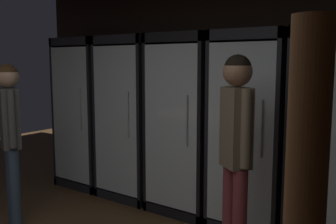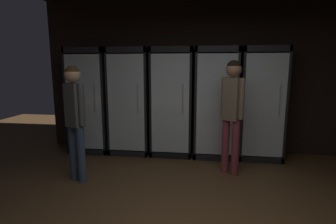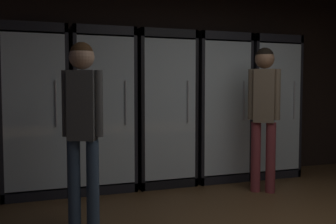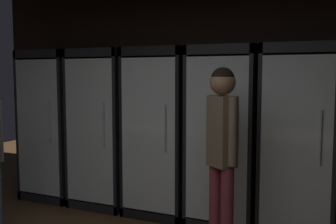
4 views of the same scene
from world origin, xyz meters
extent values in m
cube|color=black|center=(0.00, 3.03, 1.40)|extent=(6.00, 0.06, 2.80)
cube|color=black|center=(-2.08, 2.96, 0.96)|extent=(0.72, 0.04, 1.92)
cube|color=black|center=(-2.42, 2.70, 0.96)|extent=(0.04, 0.56, 1.92)
cube|color=black|center=(-1.74, 2.70, 0.96)|extent=(0.04, 0.56, 1.92)
cube|color=black|center=(-2.08, 2.70, 1.87)|extent=(0.72, 0.56, 0.10)
cube|color=black|center=(-2.08, 2.70, 0.05)|extent=(0.72, 0.56, 0.10)
cube|color=white|center=(-2.08, 2.93, 0.96)|extent=(0.64, 0.02, 1.68)
cube|color=silver|center=(-2.08, 2.43, 0.96)|extent=(0.64, 0.02, 1.68)
cylinder|color=#B2B2B7|center=(-1.86, 2.41, 1.05)|extent=(0.02, 0.02, 0.50)
cube|color=silver|center=(-2.08, 2.70, 0.12)|extent=(0.62, 0.48, 0.02)
cylinder|color=#194723|center=(-2.32, 2.75, 0.23)|extent=(0.07, 0.07, 0.20)
cylinder|color=#194723|center=(-2.32, 2.75, 0.37)|extent=(0.02, 0.02, 0.08)
cylinder|color=tan|center=(-2.32, 2.75, 0.20)|extent=(0.07, 0.07, 0.06)
cylinder|color=brown|center=(-2.16, 2.72, 0.24)|extent=(0.08, 0.08, 0.22)
cylinder|color=brown|center=(-2.16, 2.72, 0.38)|extent=(0.03, 0.03, 0.07)
cylinder|color=#2D2D33|center=(-2.16, 2.72, 0.21)|extent=(0.08, 0.08, 0.08)
cylinder|color=gray|center=(-2.00, 2.69, 0.23)|extent=(0.07, 0.07, 0.21)
cylinder|color=gray|center=(-2.00, 2.69, 0.38)|extent=(0.03, 0.03, 0.09)
cylinder|color=white|center=(-2.00, 2.69, 0.22)|extent=(0.07, 0.07, 0.06)
cylinder|color=#194723|center=(-1.84, 2.72, 0.23)|extent=(0.07, 0.07, 0.21)
cylinder|color=#194723|center=(-1.84, 2.72, 0.38)|extent=(0.03, 0.03, 0.09)
cylinder|color=tan|center=(-1.84, 2.72, 0.22)|extent=(0.07, 0.07, 0.06)
cube|color=silver|center=(-2.08, 2.70, 0.54)|extent=(0.62, 0.48, 0.02)
cylinder|color=#9EAD99|center=(-2.31, 2.65, 0.65)|extent=(0.07, 0.07, 0.21)
cylinder|color=#9EAD99|center=(-2.31, 2.65, 0.80)|extent=(0.03, 0.03, 0.09)
cylinder|color=beige|center=(-2.31, 2.65, 0.65)|extent=(0.08, 0.08, 0.07)
cylinder|color=#9EAD99|center=(-2.15, 2.71, 0.64)|extent=(0.07, 0.07, 0.20)
cylinder|color=#9EAD99|center=(-2.15, 2.71, 0.79)|extent=(0.02, 0.02, 0.09)
cylinder|color=tan|center=(-2.15, 2.71, 0.62)|extent=(0.07, 0.07, 0.05)
cylinder|color=gray|center=(-2.00, 2.73, 0.64)|extent=(0.07, 0.07, 0.20)
cylinder|color=gray|center=(-2.00, 2.73, 0.78)|extent=(0.02, 0.02, 0.07)
cylinder|color=tan|center=(-2.00, 2.73, 0.65)|extent=(0.07, 0.07, 0.06)
cylinder|color=#9EAD99|center=(-1.84, 2.72, 0.63)|extent=(0.07, 0.07, 0.18)
cylinder|color=#9EAD99|center=(-1.84, 2.72, 0.77)|extent=(0.02, 0.02, 0.09)
cylinder|color=white|center=(-1.84, 2.72, 0.64)|extent=(0.07, 0.07, 0.06)
cube|color=silver|center=(-2.08, 2.70, 0.95)|extent=(0.62, 0.48, 0.02)
cylinder|color=#194723|center=(-2.29, 2.71, 1.05)|extent=(0.07, 0.07, 0.18)
cylinder|color=#194723|center=(-2.29, 2.71, 1.19)|extent=(0.03, 0.03, 0.09)
cylinder|color=beige|center=(-2.29, 2.71, 1.04)|extent=(0.08, 0.08, 0.07)
cylinder|color=black|center=(-2.07, 2.67, 1.07)|extent=(0.07, 0.07, 0.21)
cylinder|color=black|center=(-2.07, 2.67, 1.22)|extent=(0.03, 0.03, 0.09)
cylinder|color=tan|center=(-2.07, 2.67, 1.07)|extent=(0.08, 0.08, 0.08)
cylinder|color=black|center=(-1.87, 2.68, 1.07)|extent=(0.06, 0.06, 0.23)
cylinder|color=black|center=(-1.87, 2.68, 1.22)|extent=(0.02, 0.02, 0.06)
cylinder|color=beige|center=(-1.87, 2.68, 1.07)|extent=(0.06, 0.06, 0.06)
cube|color=silver|center=(-2.08, 2.70, 1.37)|extent=(0.62, 0.48, 0.02)
cylinder|color=brown|center=(-2.32, 2.68, 1.47)|extent=(0.06, 0.06, 0.19)
cylinder|color=brown|center=(-2.32, 2.68, 1.60)|extent=(0.02, 0.02, 0.07)
cylinder|color=beige|center=(-2.32, 2.68, 1.46)|extent=(0.07, 0.07, 0.05)
cylinder|color=gray|center=(-2.15, 2.71, 1.48)|extent=(0.07, 0.07, 0.20)
cylinder|color=gray|center=(-2.15, 2.71, 1.62)|extent=(0.02, 0.02, 0.09)
cylinder|color=#B2332D|center=(-2.15, 2.71, 1.45)|extent=(0.07, 0.07, 0.05)
cylinder|color=#9EAD99|center=(-2.01, 2.72, 1.47)|extent=(0.06, 0.06, 0.18)
cylinder|color=#9EAD99|center=(-2.01, 2.72, 1.59)|extent=(0.02, 0.02, 0.06)
cylinder|color=#2D2D33|center=(-2.01, 2.72, 1.46)|extent=(0.07, 0.07, 0.07)
cylinder|color=#9EAD99|center=(-1.84, 2.75, 1.48)|extent=(0.07, 0.07, 0.20)
cylinder|color=#9EAD99|center=(-1.84, 2.75, 1.61)|extent=(0.03, 0.03, 0.07)
cylinder|color=tan|center=(-1.84, 2.75, 1.49)|extent=(0.08, 0.08, 0.07)
cube|color=black|center=(-1.31, 2.96, 0.96)|extent=(0.72, 0.04, 1.92)
cube|color=black|center=(-1.65, 2.70, 0.96)|extent=(0.04, 0.56, 1.92)
cube|color=black|center=(-0.97, 2.70, 0.96)|extent=(0.04, 0.56, 1.92)
cube|color=black|center=(-1.31, 2.70, 1.87)|extent=(0.72, 0.56, 0.10)
cube|color=black|center=(-1.31, 2.70, 0.05)|extent=(0.72, 0.56, 0.10)
cube|color=white|center=(-1.31, 2.93, 0.96)|extent=(0.64, 0.02, 1.68)
cube|color=silver|center=(-1.31, 2.43, 0.96)|extent=(0.64, 0.02, 1.68)
cylinder|color=#B2B2B7|center=(-1.10, 2.41, 1.05)|extent=(0.02, 0.02, 0.50)
cube|color=silver|center=(-1.31, 2.70, 0.12)|extent=(0.62, 0.48, 0.02)
cylinder|color=#194723|center=(-1.47, 2.72, 0.24)|extent=(0.06, 0.06, 0.23)
cylinder|color=#194723|center=(-1.47, 2.72, 0.39)|extent=(0.02, 0.02, 0.06)
cylinder|color=#2D2D33|center=(-1.47, 2.72, 0.22)|extent=(0.07, 0.07, 0.07)
cylinder|color=#336B38|center=(-1.15, 2.74, 0.22)|extent=(0.06, 0.06, 0.19)
cylinder|color=#336B38|center=(-1.15, 2.74, 0.36)|extent=(0.02, 0.02, 0.08)
cylinder|color=#2D2D33|center=(-1.15, 2.74, 0.20)|extent=(0.07, 0.07, 0.05)
cube|color=silver|center=(-1.31, 2.70, 0.68)|extent=(0.62, 0.48, 0.02)
cylinder|color=#9EAD99|center=(-1.52, 2.67, 0.79)|extent=(0.06, 0.06, 0.22)
cylinder|color=#9EAD99|center=(-1.52, 2.67, 0.95)|extent=(0.02, 0.02, 0.10)
cylinder|color=#B2332D|center=(-1.52, 2.67, 0.80)|extent=(0.06, 0.06, 0.09)
cylinder|color=brown|center=(-1.32, 2.73, 0.79)|extent=(0.06, 0.06, 0.20)
cylinder|color=brown|center=(-1.32, 2.73, 0.93)|extent=(0.02, 0.02, 0.08)
cylinder|color=#B2332D|center=(-1.32, 2.73, 0.78)|extent=(0.07, 0.07, 0.08)
cylinder|color=black|center=(-1.11, 2.70, 0.77)|extent=(0.07, 0.07, 0.18)
cylinder|color=black|center=(-1.11, 2.70, 0.91)|extent=(0.02, 0.02, 0.08)
cylinder|color=#B2332D|center=(-1.11, 2.70, 0.75)|extent=(0.07, 0.07, 0.07)
cube|color=silver|center=(-1.31, 2.70, 1.23)|extent=(0.62, 0.48, 0.02)
cylinder|color=black|center=(-1.55, 2.66, 1.36)|extent=(0.07, 0.07, 0.24)
cylinder|color=black|center=(-1.55, 2.66, 1.52)|extent=(0.03, 0.03, 0.08)
cylinder|color=beige|center=(-1.55, 2.66, 1.35)|extent=(0.07, 0.07, 0.07)
cylinder|color=gray|center=(-1.40, 2.70, 1.34)|extent=(0.07, 0.07, 0.21)
cylinder|color=gray|center=(-1.40, 2.70, 1.49)|extent=(0.03, 0.03, 0.08)
cylinder|color=white|center=(-1.40, 2.70, 1.34)|extent=(0.07, 0.07, 0.07)
cylinder|color=#9EAD99|center=(-1.23, 2.75, 1.35)|extent=(0.06, 0.06, 0.23)
cylinder|color=#9EAD99|center=(-1.23, 2.75, 1.50)|extent=(0.02, 0.02, 0.07)
cylinder|color=#2D2D33|center=(-1.23, 2.75, 1.35)|extent=(0.06, 0.06, 0.07)
cylinder|color=#9EAD99|center=(-1.07, 2.71, 1.33)|extent=(0.07, 0.07, 0.19)
cylinder|color=#9EAD99|center=(-1.07, 2.71, 1.48)|extent=(0.02, 0.02, 0.10)
cylinder|color=#B2332D|center=(-1.07, 2.71, 1.32)|extent=(0.07, 0.07, 0.06)
cube|color=black|center=(-0.55, 2.96, 0.96)|extent=(0.72, 0.04, 1.92)
cube|color=black|center=(-0.89, 2.70, 0.96)|extent=(0.04, 0.56, 1.92)
cube|color=black|center=(-0.21, 2.70, 0.96)|extent=(0.04, 0.56, 1.92)
cube|color=black|center=(-0.55, 2.70, 1.87)|extent=(0.72, 0.56, 0.10)
cube|color=black|center=(-0.55, 2.70, 0.05)|extent=(0.72, 0.56, 0.10)
cube|color=white|center=(-0.55, 2.93, 0.96)|extent=(0.64, 0.02, 1.68)
cube|color=silver|center=(-0.55, 2.43, 0.96)|extent=(0.64, 0.02, 1.68)
cylinder|color=#B2B2B7|center=(-0.33, 2.41, 1.05)|extent=(0.02, 0.02, 0.50)
cube|color=silver|center=(-0.55, 2.70, 0.12)|extent=(0.62, 0.48, 0.02)
cylinder|color=brown|center=(-0.70, 2.69, 0.22)|extent=(0.07, 0.07, 0.19)
cylinder|color=brown|center=(-0.70, 2.69, 0.35)|extent=(0.02, 0.02, 0.06)
cylinder|color=#2D2D33|center=(-0.70, 2.69, 0.21)|extent=(0.07, 0.07, 0.05)
cylinder|color=#336B38|center=(-0.38, 2.69, 0.23)|extent=(0.06, 0.06, 0.21)
cylinder|color=#336B38|center=(-0.38, 2.69, 0.38)|extent=(0.02, 0.02, 0.09)
cylinder|color=tan|center=(-0.38, 2.69, 0.20)|extent=(0.07, 0.07, 0.07)
cube|color=silver|center=(-0.55, 2.70, 0.54)|extent=(0.62, 0.48, 0.02)
cylinder|color=brown|center=(-0.75, 2.73, 0.65)|extent=(0.07, 0.07, 0.21)
cylinder|color=brown|center=(-0.75, 2.73, 0.80)|extent=(0.02, 0.02, 0.09)
cylinder|color=beige|center=(-0.75, 2.73, 0.66)|extent=(0.07, 0.07, 0.08)
cylinder|color=#9EAD99|center=(-0.55, 2.67, 0.63)|extent=(0.07, 0.07, 0.18)
cylinder|color=#9EAD99|center=(-0.55, 2.67, 0.77)|extent=(0.02, 0.02, 0.09)
cylinder|color=#2D2D33|center=(-0.55, 2.67, 0.61)|extent=(0.08, 0.08, 0.06)
cylinder|color=brown|center=(-0.34, 2.70, 0.65)|extent=(0.07, 0.07, 0.21)
cylinder|color=brown|center=(-0.34, 2.70, 0.79)|extent=(0.02, 0.02, 0.08)
cylinder|color=#2D2D33|center=(-0.34, 2.70, 0.65)|extent=(0.07, 0.07, 0.07)
cube|color=silver|center=(-0.55, 2.70, 0.95)|extent=(0.62, 0.48, 0.02)
cylinder|color=#9EAD99|center=(-0.78, 2.68, 1.06)|extent=(0.07, 0.07, 0.20)
cylinder|color=#9EAD99|center=(-0.78, 2.68, 1.19)|extent=(0.03, 0.03, 0.06)
cylinder|color=beige|center=(-0.78, 2.68, 1.05)|extent=(0.08, 0.08, 0.07)
cylinder|color=black|center=(-0.63, 2.70, 1.08)|extent=(0.07, 0.07, 0.23)
cylinder|color=black|center=(-0.63, 2.70, 1.24)|extent=(0.03, 0.03, 0.09)
cylinder|color=#2D2D33|center=(-0.63, 2.70, 1.08)|extent=(0.07, 0.07, 0.06)
cylinder|color=#336B38|center=(-0.46, 2.73, 1.07)|extent=(0.08, 0.08, 0.21)
cylinder|color=#336B38|center=(-0.46, 2.73, 1.22)|extent=(0.03, 0.03, 0.10)
cylinder|color=white|center=(-0.46, 2.73, 1.08)|extent=(0.08, 0.08, 0.07)
cylinder|color=#9EAD99|center=(-0.31, 2.72, 1.06)|extent=(0.07, 0.07, 0.20)
cylinder|color=#9EAD99|center=(-0.31, 2.72, 1.20)|extent=(0.02, 0.02, 0.06)
cylinder|color=white|center=(-0.31, 2.72, 1.06)|extent=(0.07, 0.07, 0.07)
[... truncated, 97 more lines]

